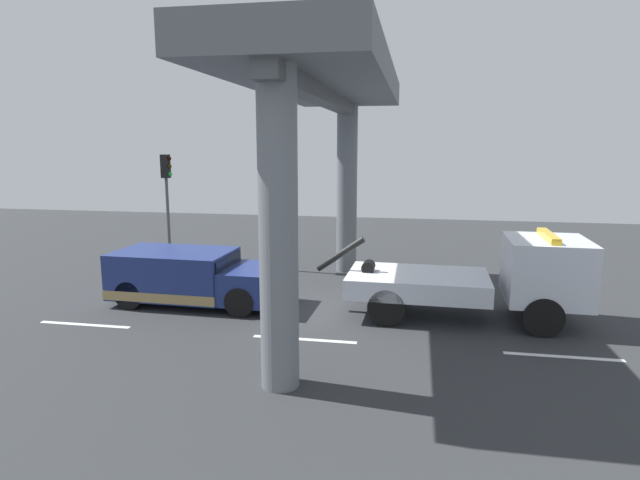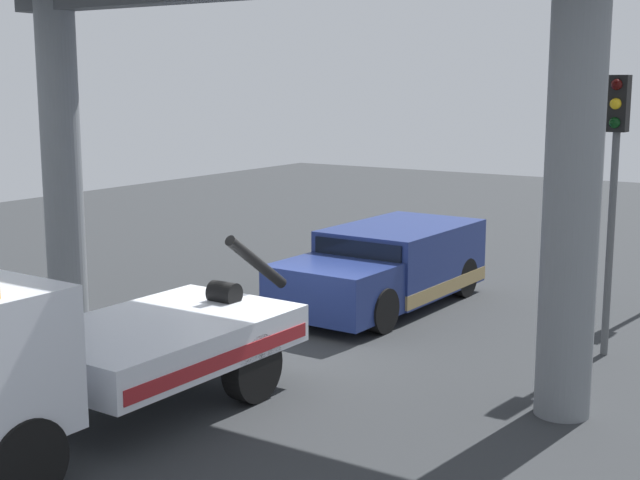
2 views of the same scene
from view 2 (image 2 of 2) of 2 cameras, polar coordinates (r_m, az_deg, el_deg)
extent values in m
cube|color=#2D3033|center=(15.07, -3.04, -7.48)|extent=(60.00, 40.00, 0.10)
cube|color=silver|center=(21.17, 1.28, -2.16)|extent=(2.60, 0.16, 0.01)
cube|color=silver|center=(16.54, -9.84, -5.82)|extent=(2.60, 0.16, 0.01)
cube|color=silver|center=(12.77, -10.23, -6.30)|extent=(3.90, 2.50, 0.55)
cube|color=maroon|center=(12.01, -6.10, -7.68)|extent=(3.65, 0.11, 0.20)
cylinder|color=black|center=(14.18, -4.08, -1.47)|extent=(1.42, 0.22, 1.07)
cylinder|color=black|center=(13.65, -6.18, -3.42)|extent=(0.37, 0.46, 0.36)
cylinder|color=black|center=(10.25, -18.59, -13.40)|extent=(1.01, 0.35, 1.00)
cylinder|color=black|center=(12.77, -4.37, -8.16)|extent=(1.01, 0.35, 1.00)
cylinder|color=black|center=(14.12, -10.99, -6.53)|extent=(1.01, 0.35, 1.00)
cube|color=navy|center=(18.57, 5.30, -1.09)|extent=(3.51, 2.29, 1.35)
cube|color=navy|center=(16.45, 0.84, -3.22)|extent=(1.78, 2.16, 0.95)
cube|color=black|center=(17.04, 2.42, -1.05)|extent=(0.11, 1.94, 0.59)
cube|color=#9E8451|center=(18.68, 5.27, -2.58)|extent=(3.53, 2.31, 0.28)
cylinder|color=black|center=(16.15, 3.97, -4.55)|extent=(0.85, 0.30, 0.84)
cylinder|color=black|center=(17.18, -1.55, -3.63)|extent=(0.85, 0.30, 0.84)
cylinder|color=black|center=(19.07, 9.20, -2.38)|extent=(0.85, 0.30, 0.84)
cylinder|color=black|center=(19.95, 4.22, -1.72)|extent=(0.85, 0.30, 0.84)
cylinder|color=slate|center=(12.13, 15.93, 3.03)|extent=(0.75, 0.75, 6.17)
cylinder|color=slate|center=(17.78, -16.30, 5.14)|extent=(0.75, 0.75, 6.17)
cylinder|color=#515456|center=(15.29, 18.16, -0.34)|extent=(0.12, 0.12, 3.72)
cube|color=black|center=(15.07, 18.64, 8.32)|extent=(0.28, 0.32, 0.90)
sphere|color=#360605|center=(14.91, 18.55, 9.47)|extent=(0.18, 0.18, 0.18)
sphere|color=gold|center=(14.91, 18.48, 8.32)|extent=(0.18, 0.18, 0.18)
sphere|color=black|center=(14.92, 18.42, 7.17)|extent=(0.18, 0.18, 0.18)
camera|label=1|loc=(24.72, -36.05, 8.75)|focal=29.66mm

